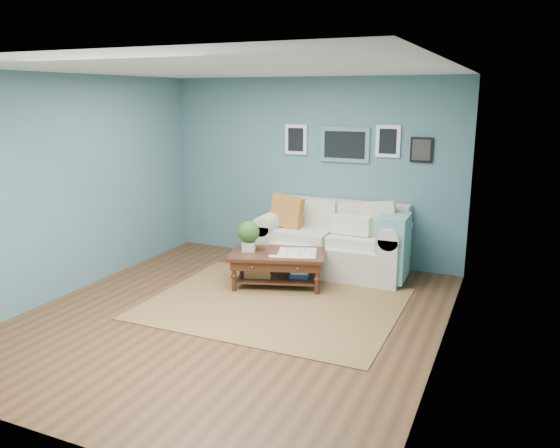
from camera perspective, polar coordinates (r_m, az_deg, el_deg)
The scene contains 4 objects.
room_shell at distance 5.93m, azimuth -4.84°, elevation 2.77°, with size 5.00×5.02×2.70m.
area_rug at distance 6.61m, azimuth -0.59°, elevation -8.29°, with size 2.91×2.33×0.01m, color brown.
loveseat at distance 7.69m, azimuth 6.18°, elevation -1.84°, with size 2.10×0.95×1.08m.
coffee_table at distance 7.10m, azimuth -0.76°, elevation -3.57°, with size 1.37×1.05×0.85m.
Camera 1 is at (2.82, -5.05, 2.44)m, focal length 35.00 mm.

